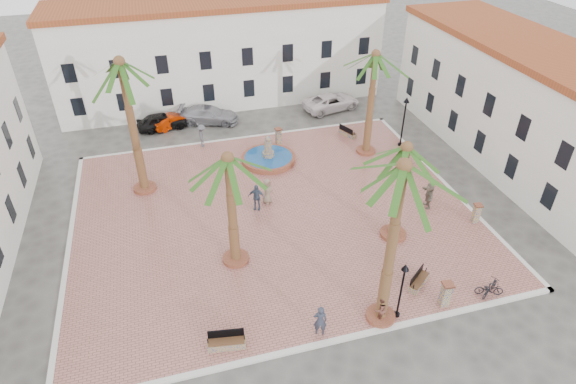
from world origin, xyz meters
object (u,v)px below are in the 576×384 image
object	(u,v)px
palm_sw	(229,172)
lamppost_e	(405,113)
palm_ne	(375,66)
bollard_se	(446,294)
fountain	(268,158)
bench_se	(419,282)
bench_s	(227,343)
bench_ne	(347,133)
palm_s	(402,184)
pedestrian_fountain_b	(256,197)
car_red	(173,120)
palm_e	(405,160)
bollard_e	(476,213)
bicycle_a	(489,289)
pedestrian_fountain_a	(267,191)
palm_nw	(122,76)
cyclist_b	(380,308)
lamppost_s	(403,282)
bench_e	(405,162)
litter_bin	(382,307)
car_silver	(209,115)
pedestrian_north	(202,136)
car_black	(162,121)
car_white	(331,102)
bollard_n	(278,136)
pedestrian_east	(429,195)
bicycle_b	(491,287)

from	to	relation	value
palm_sw	lamppost_e	world-z (taller)	palm_sw
palm_ne	bollard_se	bearing A→B (deg)	-98.91
fountain	bench_se	distance (m)	16.10
bench_s	bench_ne	distance (m)	23.28
palm_s	pedestrian_fountain_b	xyz separation A→B (m)	(-4.08, 10.98, -7.34)
palm_s	car_red	world-z (taller)	palm_s
palm_sw	palm_ne	bearing A→B (deg)	38.01
palm_e	bollard_e	size ratio (longest dim) A/B	4.85
palm_e	palm_ne	size ratio (longest dim) A/B	0.80
pedestrian_fountain_b	bicycle_a	bearing A→B (deg)	-23.35
bollard_e	pedestrian_fountain_a	distance (m)	13.82
palm_nw	cyclist_b	size ratio (longest dim) A/B	5.94
lamppost_s	bench_e	bearing A→B (deg)	61.33
palm_nw	bollard_se	xyz separation A→B (m)	(14.92, -15.56, -7.67)
bench_ne	lamppost_s	world-z (taller)	lamppost_s
lamppost_s	litter_bin	xyz separation A→B (m)	(-0.61, 0.48, -2.11)
bench_e	car_silver	distance (m)	17.97
bollard_se	pedestrian_north	world-z (taller)	pedestrian_north
car_black	car_white	bearing A→B (deg)	-97.96
bench_e	car_red	world-z (taller)	car_red
pedestrian_fountain_a	fountain	bearing A→B (deg)	36.03
bollard_n	car_black	size ratio (longest dim) A/B	0.33
litter_bin	car_red	xyz separation A→B (m)	(-8.74, 24.85, 0.13)
palm_sw	cyclist_b	xyz separation A→B (m)	(6.25, -6.44, -5.36)
car_black	car_white	size ratio (longest dim) A/B	0.80
pedestrian_fountain_a	car_white	size ratio (longest dim) A/B	0.34
lamppost_s	lamppost_e	bearing A→B (deg)	62.86
lamppost_e	bollard_n	size ratio (longest dim) A/B	2.97
bench_s	bench_se	bearing A→B (deg)	15.12
bench_se	lamppost_s	bearing A→B (deg)	-179.81
bench_e	car_red	bearing A→B (deg)	66.86
lamppost_e	bollard_se	bearing A→B (deg)	-109.16
palm_e	bollard_n	size ratio (longest dim) A/B	4.65
bollard_n	pedestrian_fountain_b	bearing A→B (deg)	-114.09
bench_e	bicycle_a	distance (m)	13.68
bollard_se	pedestrian_east	distance (m)	8.93
lamppost_s	pedestrian_fountain_a	bearing A→B (deg)	109.38
bollard_n	car_black	xyz separation A→B (m)	(-9.09, 5.77, -0.15)
palm_e	bench_e	bearing A→B (deg)	58.05
litter_bin	car_white	distance (m)	25.24
bench_e	litter_bin	distance (m)	15.33
palm_sw	palm_e	size ratio (longest dim) A/B	1.10
palm_s	pedestrian_north	world-z (taller)	palm_s
bollard_n	fountain	bearing A→B (deg)	-121.07
pedestrian_north	pedestrian_fountain_a	bearing A→B (deg)	-155.67
bench_s	pedestrian_fountain_a	size ratio (longest dim) A/B	1.03
palm_e	lamppost_e	xyz separation A→B (m)	(5.75, 10.49, -2.60)
palm_e	palm_ne	world-z (taller)	palm_ne
lamppost_e	bicycle_b	xyz separation A→B (m)	(-2.94, -16.49, -2.40)
palm_e	car_white	world-z (taller)	palm_e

